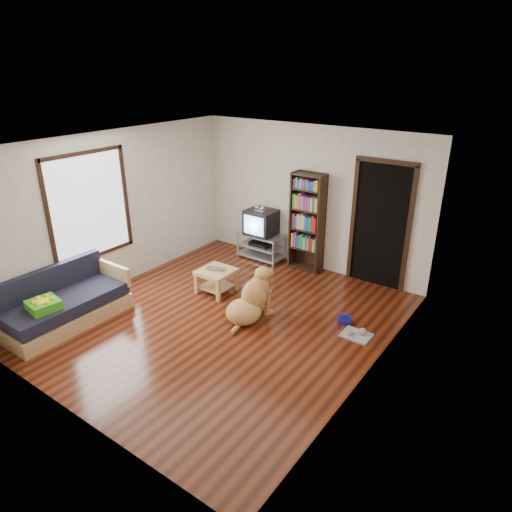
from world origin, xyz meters
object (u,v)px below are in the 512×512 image
Objects in this scene: bookshelf at (307,217)px; dog_bowl at (345,320)px; dog at (251,301)px; grey_rag at (356,335)px; green_cushion at (44,305)px; sofa at (66,306)px; coffee_table at (216,277)px; laptop at (215,270)px; crt_tv at (262,222)px; tv_stand at (261,245)px.

dog_bowl is at bearing -43.01° from bookshelf.
grey_rag is at bearing 16.89° from dog.
dog_bowl is at bearing 48.56° from green_cushion.
sofa reaches higher than dog_bowl.
green_cushion is 2.64m from coffee_table.
coffee_table is at bearing -170.84° from dog_bowl.
bookshelf is 1.81× the size of dog.
coffee_table is 1.04m from dog.
laptop is at bearing -112.73° from bookshelf.
bookshelf is at bearing 74.66° from green_cushion.
crt_tv reaches higher than green_cushion.
coffee_table is at bearing 160.05° from dog.
coffee_table reaches higher than grey_rag.
sofa reaches higher than green_cushion.
green_cushion is 0.22× the size of sofa.
laptop reaches higher than grey_rag.
dog reaches higher than coffee_table.
dog is at bearing -83.09° from bookshelf.
tv_stand is 1.55× the size of crt_tv.
green_cushion is 0.43× the size of tv_stand.
sofa reaches higher than laptop.
dog is at bearing -37.48° from laptop.
sofa is at bearing -144.94° from dog_bowl.
dog_bowl is (2.18, 0.38, -0.37)m from laptop.
dog reaches higher than laptop.
green_cushion is 0.71× the size of coffee_table.
green_cushion is at bearing -135.07° from dog.
dog is (0.25, -2.06, -0.70)m from bookshelf.
coffee_table is (1.20, 2.02, 0.02)m from sofa.
dog is (1.20, -1.99, -0.45)m from crt_tv.
sofa is (-1.20, -1.99, -0.15)m from laptop.
crt_tv is at bearing 90.00° from tv_stand.
dog_bowl is 0.22× the size of dog.
crt_tv reaches higher than laptop.
dog is at bearing -149.58° from dog_bowl.
crt_tv reaches higher than tv_stand.
bookshelf is at bearing 4.32° from crt_tv.
bookshelf is 1.99m from coffee_table.
bookshelf reaches higher than tv_stand.
green_cushion is 4.37m from grey_rag.
grey_rag is 3.11m from tv_stand.
dog_bowl is at bearing 35.06° from sofa.
green_cushion is 4.51m from bookshelf.
grey_rag is (2.48, 0.13, -0.40)m from laptop.
laptop reaches higher than coffee_table.
crt_tv is at bearing 150.43° from grey_rag.
bookshelf reaches higher than green_cushion.
dog_bowl is at bearing -28.11° from crt_tv.
sofa is at bearing -104.93° from crt_tv.
bookshelf is (1.80, 4.11, 0.52)m from green_cushion.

